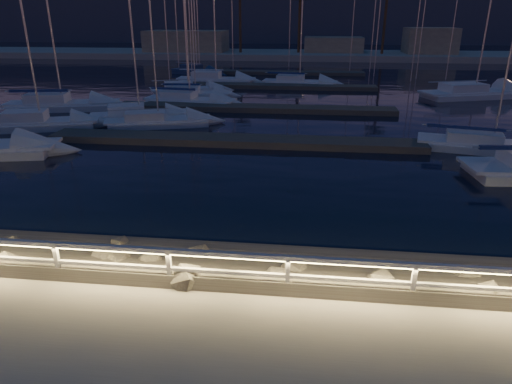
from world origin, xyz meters
TOP-DOWN VIEW (x-y plane):
  - ground at (0.00, 0.00)m, footprint 400.00×400.00m
  - harbor_water at (0.00, 31.22)m, footprint 400.00×440.00m
  - guard_rail at (-0.07, -0.00)m, footprint 44.11×0.12m
  - riprap at (2.28, 0.89)m, footprint 41.34×3.21m
  - floating_docks at (0.00, 32.50)m, footprint 22.00×36.00m
  - far_shore at (-0.12, 74.05)m, footprint 160.00×14.00m
  - palm_center at (2.00, 73.00)m, footprint 3.00×3.00m
  - distant_hills at (-22.13, 133.69)m, footprint 230.00×37.50m
  - sailboat_a at (-13.49, 18.20)m, footprint 7.63×4.23m
  - sailboat_c at (-6.00, 19.90)m, footprint 7.32×4.19m
  - sailboat_e at (-7.90, 21.45)m, footprint 7.07×4.16m
  - sailboat_f at (-15.51, 24.65)m, footprint 8.98×4.36m
  - sailboat_g at (-5.91, 28.05)m, footprint 7.92×3.27m
  - sailboat_h at (14.32, 16.19)m, footprint 8.19×4.03m
  - sailboat_i at (-7.45, 33.42)m, footprint 7.18×4.66m
  - sailboat_j at (-6.27, 31.51)m, footprint 6.68×2.45m
  - sailboat_k at (2.97, 40.17)m, footprint 8.02×3.24m
  - sailboat_l at (19.08, 34.44)m, footprint 10.48×6.00m
  - sailboat_m at (-10.28, 48.73)m, footprint 7.24×4.71m
  - sailboat_n at (-6.26, 40.77)m, footprint 8.54×2.68m

SIDE VIEW (x-z plane):
  - harbor_water at x=0.00m, z-range -1.27..-0.67m
  - floating_docks at x=0.00m, z-range -0.60..-0.20m
  - sailboat_c at x=-6.00m, z-range -6.21..5.80m
  - sailboat_j at x=-6.27m, z-range -5.78..5.37m
  - sailboat_h at x=14.32m, z-range -6.87..6.48m
  - sailboat_g at x=-5.91m, z-range -6.71..6.34m
  - sailboat_k at x=2.97m, z-range -6.81..6.44m
  - sailboat_e at x=-7.90m, z-range -6.03..5.69m
  - sailboat_i at x=-7.45m, z-range -6.18..5.85m
  - sailboat_m at x=-10.28m, z-range -6.23..5.90m
  - sailboat_a at x=-13.49m, z-range -6.45..6.15m
  - sailboat_n at x=-6.26m, z-range -7.37..7.10m
  - sailboat_f at x=-15.51m, z-range -7.51..7.26m
  - sailboat_l at x=19.08m, z-range -8.69..8.44m
  - riprap at x=2.28m, z-range -0.80..0.62m
  - ground at x=0.00m, z-range 0.00..0.00m
  - far_shore at x=-0.12m, z-range -2.31..2.89m
  - guard_rail at x=-0.07m, z-range 0.24..1.30m
  - distant_hills at x=-22.13m, z-range -4.26..13.74m
  - palm_center at x=2.00m, z-range 3.93..13.63m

